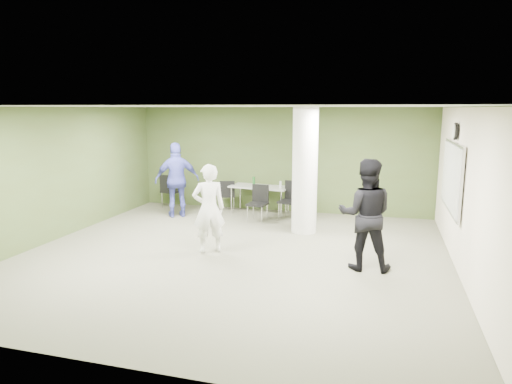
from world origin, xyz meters
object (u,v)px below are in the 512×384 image
(chair_back_left, at_px, (170,188))
(man_blue, at_px, (177,180))
(woman_white, at_px, (209,209))
(man_black, at_px, (366,215))
(folding_table, at_px, (260,188))

(chair_back_left, bearing_deg, man_blue, 135.94)
(chair_back_left, distance_m, woman_white, 4.27)
(woman_white, bearing_deg, man_blue, -85.44)
(man_black, bearing_deg, man_blue, -33.03)
(chair_back_left, height_order, man_black, man_black)
(man_black, distance_m, man_blue, 5.51)
(man_blue, bearing_deg, man_black, 119.07)
(woman_white, relative_size, man_black, 0.89)
(man_black, bearing_deg, folding_table, -55.25)
(woman_white, relative_size, man_blue, 0.90)
(folding_table, bearing_deg, chair_back_left, -172.24)
(folding_table, relative_size, man_blue, 0.86)
(folding_table, relative_size, chair_back_left, 1.72)
(folding_table, height_order, man_black, man_black)
(folding_table, distance_m, woman_white, 3.45)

